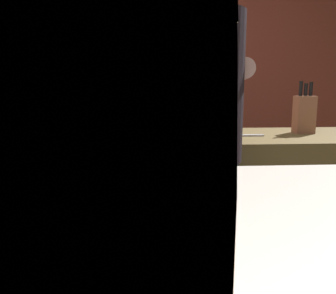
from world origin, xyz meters
TOP-DOWN VIEW (x-y plane):
  - wall_back at (0.00, 2.20)m, footprint 5.20×0.10m
  - prep_counter at (0.35, 0.60)m, footprint 2.10×0.60m
  - back_shelf at (-0.19, 1.92)m, footprint 0.78×0.36m
  - bartender at (0.28, 0.14)m, footprint 0.49×0.55m
  - knife_block at (0.94, 0.64)m, footprint 0.10×0.08m
  - mixing_bowl at (-0.26, 0.54)m, footprint 0.18×0.18m
  - chefs_knife at (0.56, 0.55)m, footprint 0.24×0.03m
  - pint_glass_near at (0.06, -1.10)m, footprint 0.08×0.08m
  - bottle_hot_sauce at (0.02, 1.83)m, footprint 0.07×0.07m
  - bottle_olive_oil at (-0.05, 2.00)m, footprint 0.06×0.06m

SIDE VIEW (x-z plane):
  - prep_counter at x=0.35m, z-range 0.00..0.92m
  - back_shelf at x=-0.19m, z-range 0.00..1.16m
  - chefs_knife at x=0.56m, z-range 0.92..0.93m
  - mixing_bowl at x=-0.26m, z-range 0.92..0.97m
  - bartender at x=0.28m, z-range 0.13..1.80m
  - knife_block at x=0.94m, z-range 0.89..1.17m
  - pint_glass_near at x=0.06m, z-range 1.08..1.21m
  - bottle_hot_sauce at x=0.02m, z-range 1.14..1.31m
  - bottle_olive_oil at x=-0.05m, z-range 1.13..1.37m
  - wall_back at x=0.00m, z-range 0.00..2.70m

